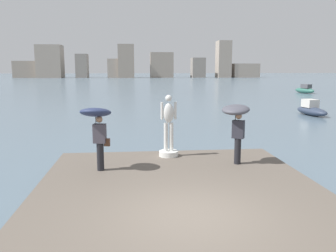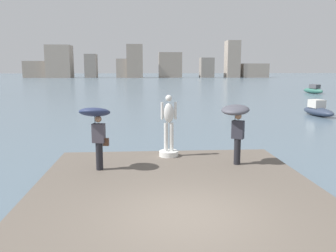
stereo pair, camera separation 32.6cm
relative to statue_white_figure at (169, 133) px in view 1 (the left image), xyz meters
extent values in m
plane|color=slate|center=(-0.04, 34.75, -1.26)|extent=(400.00, 400.00, 0.00)
cube|color=#60564C|center=(-0.04, -3.72, -1.06)|extent=(7.80, 9.06, 0.40)
cylinder|color=white|center=(0.00, 0.00, -0.77)|extent=(0.70, 0.70, 0.19)
cylinder|color=white|center=(-0.10, 0.00, -0.15)|extent=(0.15, 0.15, 1.04)
cylinder|color=white|center=(0.10, 0.00, -0.15)|extent=(0.15, 0.15, 1.04)
ellipsoid|color=white|center=(0.00, 0.00, 0.73)|extent=(0.38, 0.26, 0.71)
sphere|color=white|center=(0.00, 0.00, 1.26)|extent=(0.24, 0.24, 0.24)
cylinder|color=white|center=(-0.24, 0.00, 0.81)|extent=(0.10, 0.10, 0.62)
cylinder|color=white|center=(0.24, 0.00, 0.81)|extent=(0.10, 0.10, 0.62)
cylinder|color=black|center=(-2.32, -1.60, -0.42)|extent=(0.22, 0.22, 0.88)
cube|color=#47424C|center=(-2.32, -1.60, 0.32)|extent=(0.42, 0.31, 0.60)
sphere|color=#A87A5B|center=(-2.32, -1.60, 0.76)|extent=(0.21, 0.21, 0.21)
cylinder|color=#262626|center=(-2.43, -1.53, 0.64)|extent=(0.02, 0.02, 0.54)
ellipsoid|color=navy|center=(-2.43, -1.53, 0.98)|extent=(1.13, 1.16, 0.43)
cube|color=#513323|center=(-2.10, -1.62, 0.04)|extent=(0.20, 0.13, 0.24)
cylinder|color=black|center=(2.20, -1.28, -0.42)|extent=(0.22, 0.22, 0.88)
cube|color=#2D2D38|center=(2.20, -1.28, 0.32)|extent=(0.45, 0.40, 0.60)
sphere|color=#A87A5B|center=(2.20, -1.28, 0.76)|extent=(0.21, 0.21, 0.21)
cylinder|color=#262626|center=(2.12, -1.18, 0.63)|extent=(0.02, 0.02, 0.52)
ellipsoid|color=#4C4C56|center=(2.12, -1.18, 0.97)|extent=(1.28, 1.29, 0.42)
ellipsoid|color=#336B5B|center=(23.34, 36.20, -0.87)|extent=(1.82, 4.09, 0.77)
cube|color=#4C4C51|center=(23.40, 35.91, -0.25)|extent=(1.07, 1.65, 0.58)
ellipsoid|color=#2D384C|center=(12.36, 13.12, -0.94)|extent=(1.46, 3.64, 0.64)
cube|color=beige|center=(12.34, 13.38, -0.36)|extent=(0.95, 1.22, 0.61)
cube|color=gray|center=(-40.75, 125.00, 1.83)|extent=(9.30, 5.72, 6.19)
cube|color=#A89989|center=(-31.99, 123.59, 4.73)|extent=(8.97, 7.82, 11.99)
cube|color=gray|center=(-20.32, 123.35, 3.11)|extent=(4.23, 6.04, 8.75)
cube|color=#A89989|center=(-7.17, 123.23, 2.24)|extent=(7.08, 7.94, 7.00)
cube|color=gray|center=(-3.85, 121.60, 4.85)|extent=(5.90, 7.27, 12.22)
cube|color=gray|center=(9.47, 121.88, 3.45)|extent=(8.62, 4.25, 9.43)
cube|color=gray|center=(23.40, 121.81, 2.47)|extent=(5.01, 5.60, 7.46)
cube|color=#A89989|center=(33.22, 121.67, 5.65)|extent=(4.98, 6.15, 13.83)
cube|color=#A89989|center=(42.00, 121.73, 1.38)|extent=(9.91, 5.57, 5.29)
camera|label=1|loc=(-1.24, -12.48, 2.33)|focal=37.56mm
camera|label=2|loc=(-0.92, -12.50, 2.33)|focal=37.56mm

